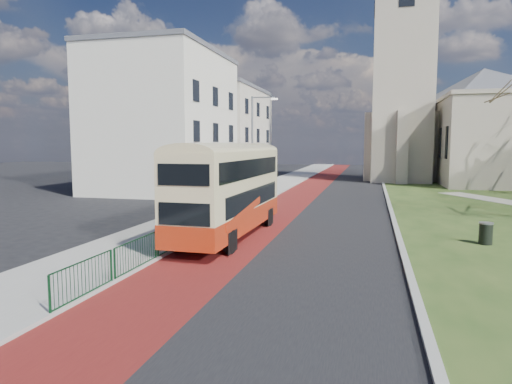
% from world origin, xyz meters
% --- Properties ---
extents(ground, '(160.00, 160.00, 0.00)m').
position_xyz_m(ground, '(0.00, 0.00, 0.00)').
color(ground, black).
rests_on(ground, ground).
extents(road_carriageway, '(9.00, 120.00, 0.01)m').
position_xyz_m(road_carriageway, '(1.50, 20.00, 0.01)').
color(road_carriageway, black).
rests_on(road_carriageway, ground).
extents(bus_lane, '(3.40, 120.00, 0.01)m').
position_xyz_m(bus_lane, '(-1.20, 20.00, 0.01)').
color(bus_lane, '#591414').
rests_on(bus_lane, ground).
extents(pavement_west, '(4.00, 120.00, 0.12)m').
position_xyz_m(pavement_west, '(-5.00, 20.00, 0.06)').
color(pavement_west, gray).
rests_on(pavement_west, ground).
extents(kerb_west, '(0.25, 120.00, 0.13)m').
position_xyz_m(kerb_west, '(-3.00, 20.00, 0.07)').
color(kerb_west, '#999993').
rests_on(kerb_west, ground).
extents(kerb_east, '(0.25, 80.00, 0.13)m').
position_xyz_m(kerb_east, '(6.10, 22.00, 0.07)').
color(kerb_east, '#999993').
rests_on(kerb_east, ground).
extents(pedestrian_railing, '(0.07, 24.00, 1.12)m').
position_xyz_m(pedestrian_railing, '(-2.95, 4.00, 0.55)').
color(pedestrian_railing, '#0E3D1D').
rests_on(pedestrian_railing, ground).
extents(gothic_church, '(16.38, 18.00, 40.00)m').
position_xyz_m(gothic_church, '(12.56, 38.00, 13.13)').
color(gothic_church, '#A09581').
rests_on(gothic_church, ground).
extents(street_block_near, '(10.30, 14.30, 13.00)m').
position_xyz_m(street_block_near, '(-14.00, 22.00, 6.51)').
color(street_block_near, silver).
rests_on(street_block_near, ground).
extents(street_block_far, '(10.30, 16.30, 11.50)m').
position_xyz_m(street_block_far, '(-14.00, 38.00, 5.76)').
color(street_block_far, '#BAB19E').
rests_on(street_block_far, ground).
extents(streetlamp, '(2.13, 0.18, 8.00)m').
position_xyz_m(streetlamp, '(-4.35, 18.00, 4.59)').
color(streetlamp, gray).
rests_on(streetlamp, pavement_west).
extents(bus, '(2.53, 10.13, 4.21)m').
position_xyz_m(bus, '(-1.58, 2.60, 2.40)').
color(bus, '#A4280F').
rests_on(bus, ground).
extents(litter_bin, '(0.75, 0.75, 0.95)m').
position_xyz_m(litter_bin, '(9.65, 3.75, 0.52)').
color(litter_bin, black).
rests_on(litter_bin, grass_green).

